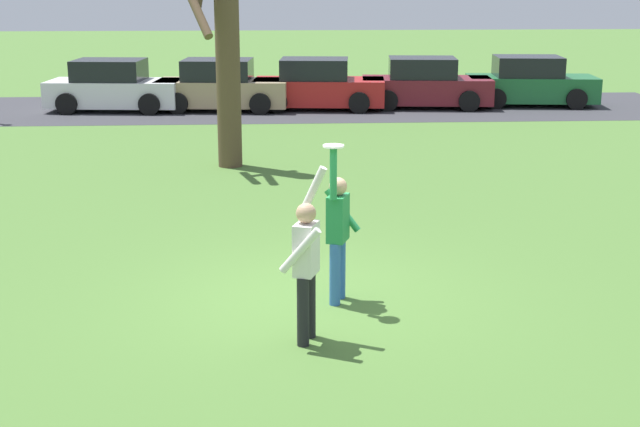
{
  "coord_description": "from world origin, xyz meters",
  "views": [
    {
      "loc": [
        -0.56,
        -11.09,
        4.1
      ],
      "look_at": [
        0.1,
        -0.24,
        1.2
      ],
      "focal_mm": 50.14,
      "sensor_mm": 36.0,
      "label": 1
    }
  ],
  "objects_px": {
    "parked_car_maroon": "(425,85)",
    "parked_car_tan": "(221,87)",
    "person_defender": "(306,261)",
    "person_catcher": "(338,229)",
    "frisbee_disc": "(333,146)",
    "bare_tree_tall": "(223,38)",
    "parked_car_white": "(114,87)",
    "parked_car_red": "(318,86)",
    "parked_car_green": "(530,83)"
  },
  "relations": [
    {
      "from": "frisbee_disc",
      "to": "bare_tree_tall",
      "type": "bearing_deg",
      "value": 100.89
    },
    {
      "from": "person_catcher",
      "to": "parked_car_red",
      "type": "bearing_deg",
      "value": -162.77
    },
    {
      "from": "person_defender",
      "to": "parked_car_tan",
      "type": "distance_m",
      "value": 18.72
    },
    {
      "from": "parked_car_maroon",
      "to": "parked_car_green",
      "type": "distance_m",
      "value": 3.51
    },
    {
      "from": "person_catcher",
      "to": "person_defender",
      "type": "bearing_deg",
      "value": 0.0
    },
    {
      "from": "parked_car_white",
      "to": "parked_car_green",
      "type": "distance_m",
      "value": 13.37
    },
    {
      "from": "parked_car_tan",
      "to": "bare_tree_tall",
      "type": "distance_m",
      "value": 8.94
    },
    {
      "from": "parked_car_tan",
      "to": "parked_car_red",
      "type": "bearing_deg",
      "value": 6.96
    },
    {
      "from": "bare_tree_tall",
      "to": "person_catcher",
      "type": "bearing_deg",
      "value": -78.37
    },
    {
      "from": "frisbee_disc",
      "to": "parked_car_tan",
      "type": "xyz_separation_m",
      "value": [
        -2.2,
        17.55,
        -1.37
      ]
    },
    {
      "from": "person_defender",
      "to": "parked_car_maroon",
      "type": "xyz_separation_m",
      "value": [
        4.69,
        18.84,
        -0.25
      ]
    },
    {
      "from": "parked_car_maroon",
      "to": "parked_car_tan",
      "type": "bearing_deg",
      "value": -172.37
    },
    {
      "from": "parked_car_maroon",
      "to": "parked_car_red",
      "type": "bearing_deg",
      "value": -171.78
    },
    {
      "from": "parked_car_tan",
      "to": "person_catcher",
      "type": "bearing_deg",
      "value": -76.71
    },
    {
      "from": "bare_tree_tall",
      "to": "frisbee_disc",
      "type": "bearing_deg",
      "value": -79.11
    },
    {
      "from": "parked_car_red",
      "to": "person_catcher",
      "type": "bearing_deg",
      "value": -86.71
    },
    {
      "from": "parked_car_tan",
      "to": "person_defender",
      "type": "bearing_deg",
      "value": -78.63
    },
    {
      "from": "parked_car_tan",
      "to": "parked_car_green",
      "type": "distance_m",
      "value": 10.01
    },
    {
      "from": "bare_tree_tall",
      "to": "parked_car_white",
      "type": "bearing_deg",
      "value": 113.68
    },
    {
      "from": "person_catcher",
      "to": "parked_car_green",
      "type": "distance_m",
      "value": 19.41
    },
    {
      "from": "parked_car_red",
      "to": "parked_car_maroon",
      "type": "bearing_deg",
      "value": 8.22
    },
    {
      "from": "parked_car_white",
      "to": "bare_tree_tall",
      "type": "distance_m",
      "value": 9.82
    },
    {
      "from": "parked_car_tan",
      "to": "parked_car_maroon",
      "type": "relative_size",
      "value": 1.0
    },
    {
      "from": "parked_car_tan",
      "to": "parked_car_green",
      "type": "relative_size",
      "value": 1.0
    },
    {
      "from": "person_defender",
      "to": "parked_car_white",
      "type": "distance_m",
      "value": 19.44
    },
    {
      "from": "frisbee_disc",
      "to": "parked_car_red",
      "type": "xyz_separation_m",
      "value": [
        0.84,
        17.61,
        -1.37
      ]
    },
    {
      "from": "person_catcher",
      "to": "parked_car_white",
      "type": "relative_size",
      "value": 0.49
    },
    {
      "from": "person_catcher",
      "to": "parked_car_tan",
      "type": "xyz_separation_m",
      "value": [
        -2.27,
        17.34,
        -0.25
      ]
    },
    {
      "from": "person_catcher",
      "to": "parked_car_maroon",
      "type": "bearing_deg",
      "value": -173.79
    },
    {
      "from": "parked_car_maroon",
      "to": "bare_tree_tall",
      "type": "bearing_deg",
      "value": -118.24
    },
    {
      "from": "person_defender",
      "to": "parked_car_green",
      "type": "bearing_deg",
      "value": -3.47
    },
    {
      "from": "person_catcher",
      "to": "parked_car_tan",
      "type": "height_order",
      "value": "person_catcher"
    },
    {
      "from": "frisbee_disc",
      "to": "parked_car_white",
      "type": "bearing_deg",
      "value": 107.48
    },
    {
      "from": "person_defender",
      "to": "parked_car_maroon",
      "type": "relative_size",
      "value": 0.48
    },
    {
      "from": "person_catcher",
      "to": "person_defender",
      "type": "relative_size",
      "value": 1.02
    },
    {
      "from": "person_defender",
      "to": "parked_car_maroon",
      "type": "height_order",
      "value": "person_defender"
    },
    {
      "from": "frisbee_disc",
      "to": "parked_car_white",
      "type": "relative_size",
      "value": 0.06
    },
    {
      "from": "person_catcher",
      "to": "parked_car_green",
      "type": "height_order",
      "value": "person_catcher"
    },
    {
      "from": "parked_car_red",
      "to": "bare_tree_tall",
      "type": "distance_m",
      "value": 9.34
    },
    {
      "from": "person_catcher",
      "to": "parked_car_green",
      "type": "xyz_separation_m",
      "value": [
        7.73,
        17.8,
        -0.25
      ]
    },
    {
      "from": "parked_car_tan",
      "to": "parked_car_green",
      "type": "xyz_separation_m",
      "value": [
        10.0,
        0.46,
        0.0
      ]
    },
    {
      "from": "parked_car_red",
      "to": "parked_car_green",
      "type": "distance_m",
      "value": 6.97
    },
    {
      "from": "parked_car_maroon",
      "to": "bare_tree_tall",
      "type": "relative_size",
      "value": 0.74
    },
    {
      "from": "person_defender",
      "to": "person_catcher",
      "type": "bearing_deg",
      "value": 0.0
    },
    {
      "from": "parked_car_maroon",
      "to": "person_catcher",
      "type": "bearing_deg",
      "value": -97.73
    },
    {
      "from": "frisbee_disc",
      "to": "parked_car_red",
      "type": "bearing_deg",
      "value": 87.26
    },
    {
      "from": "parked_car_red",
      "to": "bare_tree_tall",
      "type": "relative_size",
      "value": 0.74
    },
    {
      "from": "frisbee_disc",
      "to": "parked_car_tan",
      "type": "relative_size",
      "value": 0.06
    },
    {
      "from": "parked_car_white",
      "to": "person_catcher",
      "type": "bearing_deg",
      "value": -66.28
    },
    {
      "from": "person_defender",
      "to": "frisbee_disc",
      "type": "bearing_deg",
      "value": 0.0
    }
  ]
}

